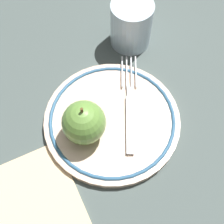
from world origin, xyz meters
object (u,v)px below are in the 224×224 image
object	(u,v)px
apple_red_whole	(85,124)
napkin_folded	(24,205)
drinking_glass	(131,24)
plate	(112,120)
fork	(130,104)

from	to	relation	value
apple_red_whole	napkin_folded	size ratio (longest dim) A/B	0.48
apple_red_whole	drinking_glass	bearing A→B (deg)	-60.02
drinking_glass	plate	bearing A→B (deg)	129.11
fork	napkin_folded	size ratio (longest dim) A/B	0.99
apple_red_whole	fork	xyz separation A→B (m)	(-0.00, -0.09, -0.03)
plate	apple_red_whole	distance (m)	0.06
drinking_glass	napkin_folded	distance (m)	0.35
fork	plate	bearing A→B (deg)	131.36
apple_red_whole	fork	size ratio (longest dim) A/B	0.49
apple_red_whole	fork	distance (m)	0.09
apple_red_whole	drinking_glass	xyz separation A→B (m)	(0.11, -0.19, -0.00)
plate	fork	xyz separation A→B (m)	(0.00, -0.04, 0.01)
fork	drinking_glass	xyz separation A→B (m)	(0.11, -0.10, 0.03)
fork	apple_red_whole	bearing A→B (deg)	127.46
fork	drinking_glass	size ratio (longest dim) A/B	1.76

